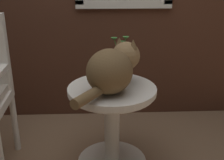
# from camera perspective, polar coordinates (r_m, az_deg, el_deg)

# --- Properties ---
(wicker_side_table) EXTENTS (0.58, 0.58, 0.60)m
(wicker_side_table) POSITION_cam_1_polar(r_m,az_deg,el_deg) (1.93, 0.00, -6.97)
(wicker_side_table) COLOR silver
(wicker_side_table) RESTS_ON ground_plane
(cat) EXTENTS (0.43, 0.56, 0.30)m
(cat) POSITION_cam_1_polar(r_m,az_deg,el_deg) (1.74, 0.16, 2.38)
(cat) COLOR brown
(cat) RESTS_ON wicker_side_table
(pewter_vase_with_ivy) EXTENTS (0.12, 0.11, 0.30)m
(pewter_vase_with_ivy) POSITION_cam_1_polar(r_m,az_deg,el_deg) (1.96, 1.53, 2.59)
(pewter_vase_with_ivy) COLOR slate
(pewter_vase_with_ivy) RESTS_ON wicker_side_table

